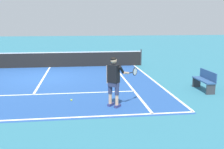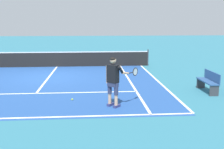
% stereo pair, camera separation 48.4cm
% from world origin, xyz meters
% --- Properties ---
extents(ground_plane, '(80.00, 80.00, 0.00)m').
position_xyz_m(ground_plane, '(0.00, 0.00, 0.00)').
color(ground_plane, teal).
extents(court_inner_surface, '(10.98, 9.57, 0.00)m').
position_xyz_m(court_inner_surface, '(0.00, -1.36, 0.00)').
color(court_inner_surface, '#234C93').
rests_on(court_inner_surface, ground).
extents(line_baseline, '(10.98, 0.10, 0.01)m').
position_xyz_m(line_baseline, '(0.00, -5.95, 0.00)').
color(line_baseline, white).
rests_on(line_baseline, ground).
extents(line_service, '(8.23, 0.10, 0.01)m').
position_xyz_m(line_service, '(0.00, -3.17, 0.00)').
color(line_service, white).
rests_on(line_service, ground).
extents(line_centre_service, '(0.10, 6.40, 0.01)m').
position_xyz_m(line_centre_service, '(0.00, 0.03, 0.00)').
color(line_centre_service, white).
rests_on(line_centre_service, ground).
extents(line_singles_right, '(0.10, 9.17, 0.01)m').
position_xyz_m(line_singles_right, '(4.12, -1.36, 0.00)').
color(line_singles_right, white).
rests_on(line_singles_right, ground).
extents(line_doubles_right, '(0.10, 9.17, 0.01)m').
position_xyz_m(line_doubles_right, '(5.49, -1.36, 0.00)').
color(line_doubles_right, white).
rests_on(line_doubles_right, ground).
extents(tennis_net, '(11.96, 0.08, 1.07)m').
position_xyz_m(tennis_net, '(0.00, 3.23, 0.50)').
color(tennis_net, '#333338').
rests_on(tennis_net, ground).
extents(tennis_player, '(1.15, 0.76, 1.71)m').
position_xyz_m(tennis_player, '(3.00, -5.08, 0.99)').
color(tennis_player, navy).
rests_on(tennis_player, ground).
extents(tennis_ball_near_feet, '(0.07, 0.07, 0.07)m').
position_xyz_m(tennis_ball_near_feet, '(1.53, -4.22, 0.03)').
color(tennis_ball_near_feet, '#CCE02D').
rests_on(tennis_ball_near_feet, ground).
extents(courtside_bench, '(0.40, 1.40, 0.85)m').
position_xyz_m(courtside_bench, '(7.09, -3.44, 0.45)').
color(courtside_bench, '#2D5184').
rests_on(courtside_bench, ground).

